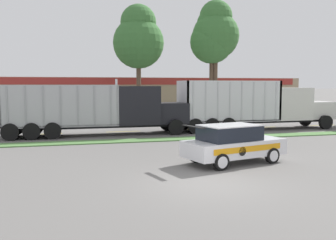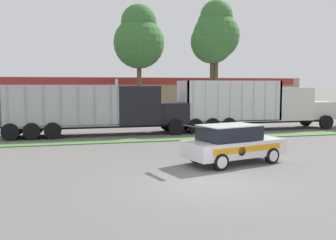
# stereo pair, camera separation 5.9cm
# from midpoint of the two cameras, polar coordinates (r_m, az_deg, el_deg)

# --- Properties ---
(ground_plane) EXTENTS (600.00, 600.00, 0.00)m
(ground_plane) POSITION_cam_midpoint_polar(r_m,az_deg,el_deg) (12.66, 6.10, -9.65)
(ground_plane) COLOR slate
(grass_verge) EXTENTS (120.00, 1.33, 0.06)m
(grass_verge) POSITION_cam_midpoint_polar(r_m,az_deg,el_deg) (22.20, -3.00, -3.06)
(grass_verge) COLOR #517F42
(grass_verge) RESTS_ON ground_plane
(centre_line_3) EXTENTS (2.40, 0.14, 0.01)m
(centre_line_3) POSITION_cam_midpoint_polar(r_m,az_deg,el_deg) (26.48, -18.38, -2.02)
(centre_line_3) COLOR yellow
(centre_line_3) RESTS_ON ground_plane
(centre_line_4) EXTENTS (2.40, 0.14, 0.01)m
(centre_line_4) POSITION_cam_midpoint_polar(r_m,az_deg,el_deg) (26.63, -6.71, -1.75)
(centre_line_4) COLOR yellow
(centre_line_4) RESTS_ON ground_plane
(centre_line_5) EXTENTS (2.40, 0.14, 0.01)m
(centre_line_5) POSITION_cam_midpoint_polar(r_m,az_deg,el_deg) (27.85, 4.37, -1.42)
(centre_line_5) COLOR yellow
(centre_line_5) RESTS_ON ground_plane
(centre_line_6) EXTENTS (2.40, 0.14, 0.01)m
(centre_line_6) POSITION_cam_midpoint_polar(r_m,az_deg,el_deg) (30.01, 14.19, -1.08)
(centre_line_6) COLOR yellow
(centre_line_6) RESTS_ON ground_plane
(centre_line_7) EXTENTS (2.40, 0.14, 0.01)m
(centre_line_7) POSITION_cam_midpoint_polar(r_m,az_deg,el_deg) (32.92, 22.49, -0.77)
(centre_line_7) COLOR yellow
(centre_line_7) RESTS_ON ground_plane
(dump_truck_lead) EXTENTS (11.94, 2.80, 3.58)m
(dump_truck_lead) POSITION_cam_midpoint_polar(r_m,az_deg,el_deg) (28.95, 15.45, 1.87)
(dump_truck_lead) COLOR black
(dump_truck_lead) RESTS_ON ground_plane
(dump_truck_far_right) EXTENTS (11.86, 2.73, 3.66)m
(dump_truck_far_right) POSITION_cam_midpoint_polar(r_m,az_deg,el_deg) (24.94, -7.76, 1.49)
(dump_truck_far_right) COLOR black
(dump_truck_far_right) RESTS_ON ground_plane
(rally_car) EXTENTS (4.62, 2.84, 1.67)m
(rally_car) POSITION_cam_midpoint_polar(r_m,az_deg,el_deg) (15.90, 9.90, -3.52)
(rally_car) COLOR white
(rally_car) RESTS_ON ground_plane
(store_building_backdrop) EXTENTS (38.72, 12.10, 4.19)m
(store_building_backdrop) POSITION_cam_midpoint_polar(r_m,az_deg,el_deg) (51.26, -2.97, 4.01)
(store_building_backdrop) COLOR #9E896B
(store_building_backdrop) RESTS_ON ground_plane
(tree_behind_left) EXTENTS (4.69, 4.69, 11.47)m
(tree_behind_left) POSITION_cam_midpoint_polar(r_m,az_deg,el_deg) (41.69, 6.81, 12.33)
(tree_behind_left) COLOR brown
(tree_behind_left) RESTS_ON ground_plane
(tree_behind_centre) EXTENTS (5.06, 5.06, 12.39)m
(tree_behind_centre) POSITION_cam_midpoint_polar(r_m,az_deg,el_deg) (41.85, 7.41, 13.24)
(tree_behind_centre) COLOR brown
(tree_behind_centre) RESTS_ON ground_plane
(tree_behind_right) EXTENTS (5.55, 5.55, 11.99)m
(tree_behind_right) POSITION_cam_midpoint_polar(r_m,az_deg,el_deg) (41.68, -4.41, 12.34)
(tree_behind_right) COLOR brown
(tree_behind_right) RESTS_ON ground_plane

